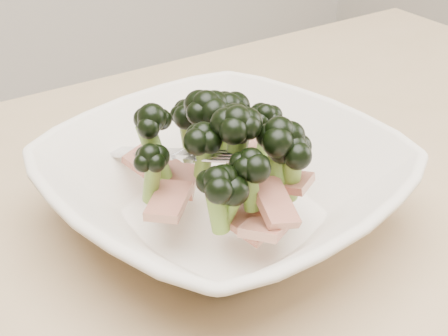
{
  "coord_description": "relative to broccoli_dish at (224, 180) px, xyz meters",
  "views": [
    {
      "loc": [
        -0.18,
        -0.28,
        1.06
      ],
      "look_at": [
        0.05,
        0.07,
        0.8
      ],
      "focal_mm": 50.0,
      "sensor_mm": 36.0,
      "label": 1
    }
  ],
  "objects": [
    {
      "name": "broccoli_dish",
      "position": [
        0.0,
        0.0,
        0.0
      ],
      "size": [
        0.32,
        0.32,
        0.12
      ],
      "color": "beige",
      "rests_on": "dining_table"
    }
  ]
}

